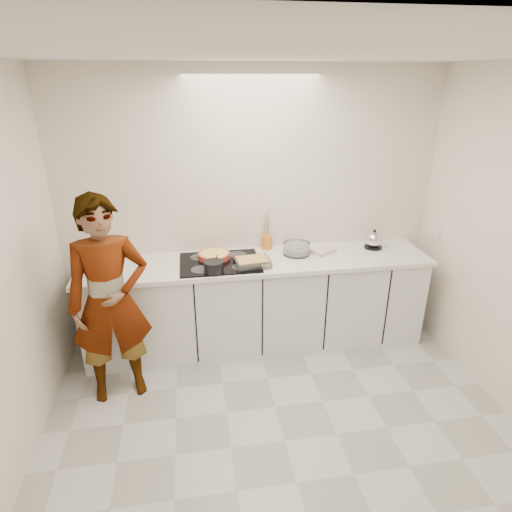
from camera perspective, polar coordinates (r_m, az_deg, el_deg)
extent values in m
cube|color=silver|center=(3.45, 3.90, -23.38)|extent=(3.60, 3.20, 0.00)
cube|color=white|center=(2.38, 5.74, 25.40)|extent=(3.60, 3.20, 0.00)
cube|color=white|center=(4.13, -0.52, 6.21)|extent=(3.60, 0.00, 2.60)
cube|color=white|center=(4.57, 22.82, 3.02)|extent=(0.02, 0.15, 0.09)
cube|color=silver|center=(4.18, 0.18, -6.50)|extent=(3.20, 0.58, 0.87)
cube|color=white|center=(3.97, 0.19, -0.79)|extent=(3.24, 0.64, 0.04)
cube|color=black|center=(3.91, -4.84, -0.87)|extent=(0.72, 0.54, 0.01)
cylinder|color=#B43D32|center=(3.99, -5.61, 0.09)|extent=(0.35, 0.35, 0.05)
cylinder|color=#FED655|center=(3.98, -5.62, 0.34)|extent=(0.31, 0.31, 0.01)
cylinder|color=black|center=(3.70, -5.66, -1.40)|extent=(0.21, 0.21, 0.10)
cylinder|color=silver|center=(3.70, -5.39, -0.65)|extent=(0.04, 0.06, 0.15)
cube|color=silver|center=(3.82, -0.48, -0.79)|extent=(0.33, 0.26, 0.06)
cube|color=#D8B75E|center=(3.81, -0.48, -0.51)|extent=(0.30, 0.22, 0.02)
cylinder|color=silver|center=(4.09, 5.41, 1.01)|extent=(0.29, 0.29, 0.12)
cylinder|color=white|center=(4.10, 5.40, 0.78)|extent=(0.24, 0.24, 0.05)
cube|color=white|center=(4.18, 8.85, 0.72)|extent=(0.28, 0.25, 0.04)
cylinder|color=black|center=(4.39, 15.32, 1.16)|extent=(0.19, 0.19, 0.02)
sphere|color=silver|center=(4.36, 15.43, 2.15)|extent=(0.18, 0.18, 0.17)
sphere|color=black|center=(4.33, 15.56, 3.27)|extent=(0.03, 0.03, 0.03)
cylinder|color=orange|center=(4.21, 1.44, 1.85)|extent=(0.11, 0.11, 0.13)
imported|color=silver|center=(3.54, -18.91, -5.82)|extent=(0.70, 0.53, 1.72)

